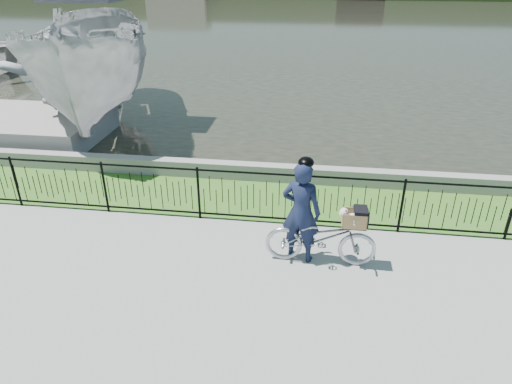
# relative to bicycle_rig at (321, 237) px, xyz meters

# --- Properties ---
(ground) EXTENTS (120.00, 120.00, 0.00)m
(ground) POSITION_rel_bicycle_rig_xyz_m (-1.48, -0.40, -0.52)
(ground) COLOR gray
(ground) RESTS_ON ground
(grass_strip) EXTENTS (60.00, 2.00, 0.01)m
(grass_strip) POSITION_rel_bicycle_rig_xyz_m (-1.48, 2.20, -0.51)
(grass_strip) COLOR #37651F
(grass_strip) RESTS_ON ground
(water) EXTENTS (120.00, 120.00, 0.00)m
(water) POSITION_rel_bicycle_rig_xyz_m (-1.48, 32.60, -0.52)
(water) COLOR black
(water) RESTS_ON ground
(quay_wall) EXTENTS (60.00, 0.30, 0.40)m
(quay_wall) POSITION_rel_bicycle_rig_xyz_m (-1.48, 3.20, -0.32)
(quay_wall) COLOR gray
(quay_wall) RESTS_ON ground
(fence) EXTENTS (14.00, 0.06, 1.15)m
(fence) POSITION_rel_bicycle_rig_xyz_m (-1.48, 1.20, 0.06)
(fence) COLOR black
(fence) RESTS_ON ground
(bicycle_rig) EXTENTS (1.93, 0.67, 1.14)m
(bicycle_rig) POSITION_rel_bicycle_rig_xyz_m (0.00, 0.00, 0.00)
(bicycle_rig) COLOR #A9ADB5
(bicycle_rig) RESTS_ON ground
(cyclist) EXTENTS (0.77, 0.60, 1.95)m
(cyclist) POSITION_rel_bicycle_rig_xyz_m (-0.37, 0.07, 0.44)
(cyclist) COLOR black
(cyclist) RESTS_ON ground
(boat_near) EXTENTS (6.01, 9.65, 5.29)m
(boat_near) POSITION_rel_bicycle_rig_xyz_m (-7.18, 6.91, 1.37)
(boat_near) COLOR #A9A9A9
(boat_near) RESTS_ON water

